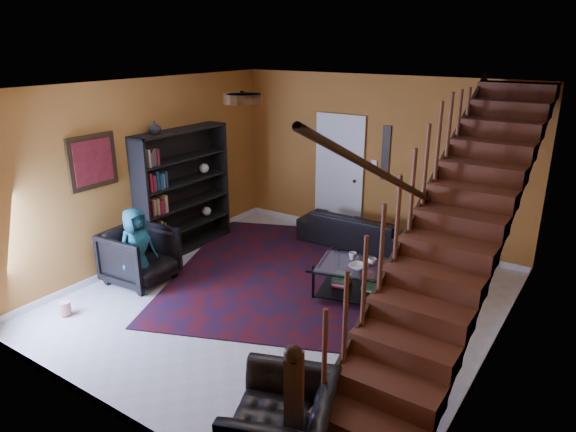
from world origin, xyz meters
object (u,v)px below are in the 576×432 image
object	(u,v)px
bookshelf	(184,193)
coffee_table	(368,281)
armchair_left	(140,256)
sofa	(357,229)
armchair_right	(282,423)

from	to	relation	value
bookshelf	coffee_table	size ratio (longest dim) A/B	1.36
armchair_left	bookshelf	bearing A→B (deg)	11.77
sofa	armchair_left	distance (m)	3.57
sofa	armchair_right	xyz separation A→B (m)	(1.60, -4.55, 0.03)
bookshelf	armchair_right	bearing A→B (deg)	-36.12
armchair_left	coffee_table	distance (m)	3.23
sofa	coffee_table	xyz separation A→B (m)	(1.01, -1.71, 0.01)
bookshelf	sofa	xyz separation A→B (m)	(2.31, 1.70, -0.68)
armchair_right	sofa	bearing A→B (deg)	178.41
armchair_left	coffee_table	world-z (taller)	armchair_left
bookshelf	armchair_left	bearing A→B (deg)	-74.58
sofa	coffee_table	bearing A→B (deg)	118.67
sofa	coffee_table	world-z (taller)	sofa
armchair_left	armchair_right	distance (m)	3.88
coffee_table	bookshelf	bearing A→B (deg)	179.89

